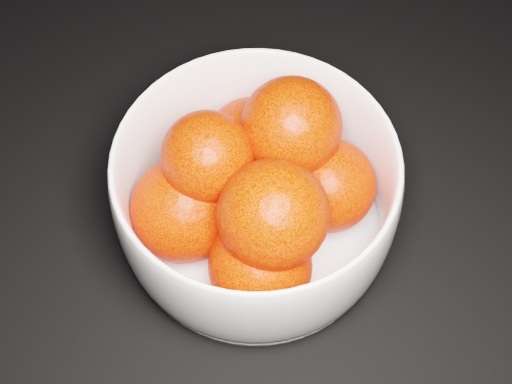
% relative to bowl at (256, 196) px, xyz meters
% --- Properties ---
extents(ground, '(3.00, 3.00, 0.00)m').
position_rel_bowl_xyz_m(ground, '(-0.03, 0.25, -0.06)').
color(ground, black).
rests_on(ground, ground).
extents(bowl, '(0.25, 0.25, 0.12)m').
position_rel_bowl_xyz_m(bowl, '(0.00, 0.00, 0.00)').
color(bowl, white).
rests_on(bowl, ground).
extents(orange_pile, '(0.20, 0.20, 0.14)m').
position_rel_bowl_xyz_m(orange_pile, '(0.00, -0.00, 0.02)').
color(orange_pile, red).
rests_on(orange_pile, bowl).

